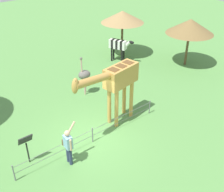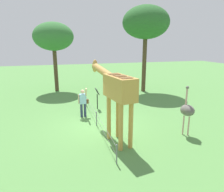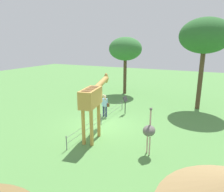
{
  "view_description": "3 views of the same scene",
  "coord_description": "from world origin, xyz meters",
  "px_view_note": "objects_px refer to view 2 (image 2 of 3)",
  "views": [
    {
      "loc": [
        5.25,
        8.0,
        7.9
      ],
      "look_at": [
        -1.02,
        0.26,
        1.97
      ],
      "focal_mm": 44.37,
      "sensor_mm": 36.0,
      "label": 1
    },
    {
      "loc": [
        -9.52,
        2.02,
        4.11
      ],
      "look_at": [
        -0.73,
        -0.42,
        1.7
      ],
      "focal_mm": 32.89,
      "sensor_mm": 36.0,
      "label": 2
    },
    {
      "loc": [
        -10.59,
        -5.65,
        5.07
      ],
      "look_at": [
        0.35,
        -0.43,
        1.9
      ],
      "focal_mm": 32.42,
      "sensor_mm": 36.0,
      "label": 3
    }
  ],
  "objects_px": {
    "giraffe": "(116,89)",
    "tree_east": "(146,23)",
    "visitor": "(83,102)",
    "info_sign": "(97,94)",
    "ostrich": "(187,110)",
    "tree_northeast": "(53,37)"
  },
  "relations": [
    {
      "from": "ostrich",
      "to": "info_sign",
      "type": "relative_size",
      "value": 1.7
    },
    {
      "from": "giraffe",
      "to": "info_sign",
      "type": "bearing_deg",
      "value": -1.19
    },
    {
      "from": "info_sign",
      "to": "tree_northeast",
      "type": "bearing_deg",
      "value": 22.3
    },
    {
      "from": "ostrich",
      "to": "tree_east",
      "type": "height_order",
      "value": "tree_east"
    },
    {
      "from": "visitor",
      "to": "giraffe",
      "type": "bearing_deg",
      "value": -163.32
    },
    {
      "from": "ostrich",
      "to": "tree_northeast",
      "type": "distance_m",
      "value": 12.39
    },
    {
      "from": "giraffe",
      "to": "tree_east",
      "type": "relative_size",
      "value": 0.54
    },
    {
      "from": "visitor",
      "to": "tree_northeast",
      "type": "relative_size",
      "value": 0.31
    },
    {
      "from": "tree_east",
      "to": "ostrich",
      "type": "bearing_deg",
      "value": 168.8
    },
    {
      "from": "ostrich",
      "to": "tree_northeast",
      "type": "height_order",
      "value": "tree_northeast"
    },
    {
      "from": "giraffe",
      "to": "ostrich",
      "type": "bearing_deg",
      "value": -96.7
    },
    {
      "from": "tree_east",
      "to": "visitor",
      "type": "bearing_deg",
      "value": 130.11
    },
    {
      "from": "tree_east",
      "to": "info_sign",
      "type": "relative_size",
      "value": 5.25
    },
    {
      "from": "visitor",
      "to": "tree_east",
      "type": "height_order",
      "value": "tree_east"
    },
    {
      "from": "giraffe",
      "to": "visitor",
      "type": "height_order",
      "value": "giraffe"
    },
    {
      "from": "visitor",
      "to": "info_sign",
      "type": "relative_size",
      "value": 1.32
    },
    {
      "from": "tree_east",
      "to": "tree_northeast",
      "type": "height_order",
      "value": "tree_east"
    },
    {
      "from": "ostrich",
      "to": "visitor",
      "type": "bearing_deg",
      "value": 49.32
    },
    {
      "from": "visitor",
      "to": "tree_northeast",
      "type": "bearing_deg",
      "value": 10.75
    },
    {
      "from": "giraffe",
      "to": "ostrich",
      "type": "height_order",
      "value": "giraffe"
    },
    {
      "from": "visitor",
      "to": "info_sign",
      "type": "bearing_deg",
      "value": -40.32
    },
    {
      "from": "tree_northeast",
      "to": "visitor",
      "type": "bearing_deg",
      "value": -169.25
    }
  ]
}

